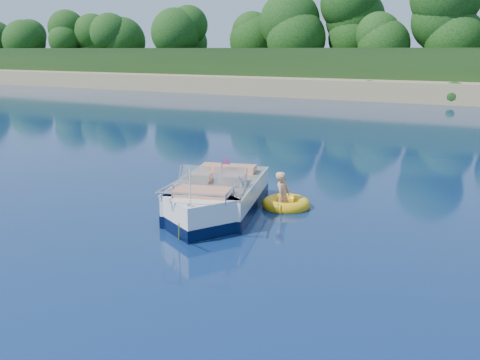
{
  "coord_description": "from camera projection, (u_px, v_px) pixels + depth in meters",
  "views": [
    {
      "loc": [
        6.01,
        -6.54,
        3.89
      ],
      "look_at": [
        0.01,
        4.29,
        0.85
      ],
      "focal_mm": 40.0,
      "sensor_mm": 36.0,
      "label": 1
    }
  ],
  "objects": [
    {
      "name": "ground",
      "position": [
        120.0,
        278.0,
        9.31
      ],
      "size": [
        160.0,
        160.0,
        0.0
      ],
      "primitive_type": "plane",
      "color": "#091B3F",
      "rests_on": "ground"
    },
    {
      "name": "tow_tube",
      "position": [
        286.0,
        204.0,
        13.48
      ],
      "size": [
        1.48,
        1.48,
        0.32
      ],
      "rotation": [
        0.0,
        0.0,
        -0.24
      ],
      "color": "yellow",
      "rests_on": "ground"
    },
    {
      "name": "boy",
      "position": [
        283.0,
        207.0,
        13.53
      ],
      "size": [
        0.36,
        0.75,
        1.45
      ],
      "primitive_type": "imported",
      "rotation": [
        0.0,
        -0.17,
        1.61
      ],
      "color": "tan",
      "rests_on": "ground"
    },
    {
      "name": "motorboat",
      "position": [
        216.0,
        200.0,
        12.93
      ],
      "size": [
        2.77,
        5.07,
        1.74
      ],
      "rotation": [
        0.0,
        0.0,
        0.29
      ],
      "color": "white",
      "rests_on": "ground"
    },
    {
      "name": "treeline",
      "position": [
        462.0,
        28.0,
        42.83
      ],
      "size": [
        150.0,
        7.12,
        8.19
      ],
      "color": "black",
      "rests_on": "ground"
    }
  ]
}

